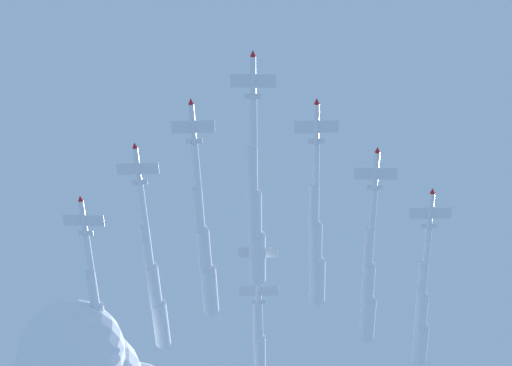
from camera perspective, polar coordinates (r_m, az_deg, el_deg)
The scene contains 8 objects.
jet_lead at distance 182.77m, azimuth -0.03°, elevation -2.13°, with size 53.95×14.37×3.72m.
jet_port_inner at distance 188.71m, azimuth 3.81°, elevation -3.85°, with size 50.02×14.68×3.66m.
jet_starboard_inner at distance 190.87m, azimuth -3.25°, elevation -4.31°, with size 53.16×15.53×3.67m.
jet_port_mid at distance 195.93m, azimuth 7.11°, elevation -6.32°, with size 50.15×14.12×3.72m.
jet_starboard_mid at distance 200.56m, azimuth -6.41°, elevation -6.55°, with size 54.23×15.80×3.65m.
jet_port_outer at distance 204.44m, azimuth 10.41°, elevation -8.00°, with size 48.03×14.51×3.69m.
jet_starboard_outer at distance 205.76m, azimuth -9.78°, elevation -8.71°, with size 50.37×14.09×3.76m.
jet_trail_port at distance 212.65m, azimuth 0.26°, elevation -10.85°, with size 53.78×14.59×3.76m.
Camera 1 is at (-102.43, 15.91, 23.64)m, focal length 63.42 mm.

